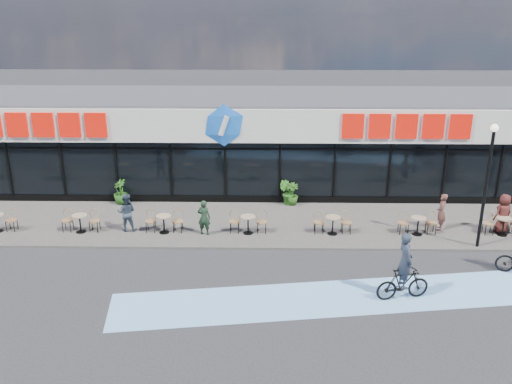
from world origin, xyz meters
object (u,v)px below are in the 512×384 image
potted_plant_right (287,193)px  pedestrian_c (503,213)px  potted_plant_mid (292,194)px  patron_right (127,212)px  pedestrian_a (441,212)px  cyclist_a (404,275)px  potted_plant_left (120,192)px  patron_left (204,217)px  lamp_post (488,175)px

potted_plant_right → pedestrian_c: bearing=-19.3°
potted_plant_mid → patron_right: bearing=-155.4°
potted_plant_right → pedestrian_a: 6.80m
pedestrian_c → cyclist_a: bearing=24.5°
potted_plant_left → potted_plant_right: potted_plant_left is taller
pedestrian_a → pedestrian_c: pedestrian_c is taller
patron_right → pedestrian_c: bearing=179.3°
potted_plant_right → cyclist_a: bearing=-67.6°
potted_plant_mid → patron_right: patron_right is taller
potted_plant_mid → pedestrian_c: pedestrian_c is taller
pedestrian_c → potted_plant_right: bearing=-39.6°
patron_left → patron_right: (-3.17, 0.33, 0.07)m
lamp_post → patron_left: lamp_post is taller
potted_plant_right → pedestrian_c: pedestrian_c is taller
potted_plant_right → patron_left: 4.87m
patron_left → potted_plant_mid: bearing=-125.5°
potted_plant_mid → pedestrian_c: bearing=-19.8°
lamp_post → potted_plant_left: size_ratio=4.10×
potted_plant_mid → pedestrian_a: 6.58m
lamp_post → cyclist_a: 5.75m
potted_plant_right → patron_right: 7.30m
lamp_post → potted_plant_mid: lamp_post is taller
lamp_post → cyclist_a: (-3.77, -3.79, -2.12)m
lamp_post → patron_left: bearing=174.9°
potted_plant_left → potted_plant_mid: (7.90, 0.03, -0.07)m
potted_plant_right → patron_left: size_ratio=0.78×
lamp_post → patron_right: bearing=174.7°
patron_left → patron_right: size_ratio=0.91×
patron_left → pedestrian_c: 12.03m
pedestrian_c → potted_plant_mid: bearing=-40.0°
pedestrian_a → cyclist_a: (-2.82, -5.39, -0.04)m
potted_plant_left → pedestrian_c: pedestrian_c is taller
patron_left → patron_right: bearing=5.1°
cyclist_a → lamp_post: bearing=45.1°
potted_plant_mid → patron_left: bearing=-136.6°
potted_plant_mid → potted_plant_right: size_ratio=0.91×
potted_plant_right → pedestrian_c: (8.60, -3.01, 0.24)m
potted_plant_left → pedestrian_a: (13.85, -2.76, 0.19)m
potted_plant_left → lamp_post: bearing=-16.4°
lamp_post → potted_plant_right: bearing=148.3°
potted_plant_mid → cyclist_a: cyclist_a is taller
lamp_post → pedestrian_c: 2.87m
potted_plant_left → cyclist_a: cyclist_a is taller
lamp_post → patron_right: (-13.74, 1.27, -2.06)m
potted_plant_right → patron_right: size_ratio=0.71×
lamp_post → patron_right: 13.95m
pedestrian_c → cyclist_a: size_ratio=0.71×
lamp_post → cyclist_a: size_ratio=2.10×
cyclist_a → patron_left: bearing=145.2°
pedestrian_a → cyclist_a: cyclist_a is taller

